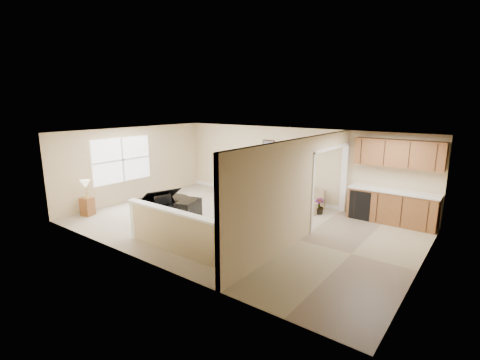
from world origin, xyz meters
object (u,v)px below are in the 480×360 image
Objects in this scene: small_plant at (319,207)px; lamp_stand at (87,200)px; piano at (159,188)px; loveseat at (299,199)px; palm_plant at (254,182)px; piano_bench at (189,210)px; accent_table at (258,185)px.

small_plant is 0.45× the size of lamp_stand.
lamp_stand is (-0.87, -1.99, -0.12)m from piano.
loveseat is 3.05× the size of small_plant.
palm_plant reaches higher than lamp_stand.
lamp_stand is at bearing -149.84° from piano_bench.
accent_table is at bearing 83.28° from piano_bench.
piano is 3.38m from accent_table.
accent_table is 2.47m from small_plant.
accent_table is at bearing 68.11° from piano.
accent_table is (0.36, 3.02, 0.21)m from piano_bench.
piano is at bearing -153.53° from small_plant.
piano is 1.89m from piano_bench.
piano_bench is 0.78× the size of lamp_stand.
palm_plant reaches higher than accent_table.
lamp_stand is at bearing -121.08° from palm_plant.
loveseat is at bearing 43.05° from lamp_stand.
loveseat is 0.76m from small_plant.
loveseat is 6.50m from lamp_stand.
lamp_stand reaches higher than accent_table.
loveseat is at bearing -7.27° from palm_plant.
palm_plant is at bearing 58.92° from lamp_stand.
piano_bench is 3.11m from lamp_stand.
palm_plant is (0.13, 3.12, 0.27)m from piano_bench.
loveseat reaches higher than accent_table.
lamp_stand is (-3.04, -4.58, -0.03)m from accent_table.
lamp_stand reaches higher than small_plant.
small_plant is (2.66, -0.39, -0.34)m from palm_plant.
accent_table is 0.25m from palm_plant.
piano reaches higher than lamp_stand.
palm_plant is at bearing 156.61° from accent_table.
loveseat is at bearing 168.93° from small_plant.
piano reaches higher than loveseat.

